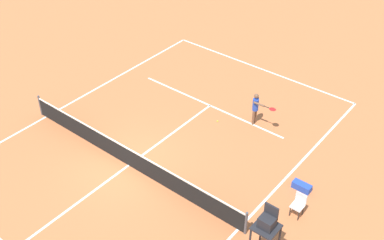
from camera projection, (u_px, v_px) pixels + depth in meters
ground_plane at (129, 165)px, 20.15m from camera, size 60.00×60.00×0.00m
court_lines at (129, 165)px, 20.15m from camera, size 11.21×20.75×0.01m
tennis_net at (128, 156)px, 19.86m from camera, size 11.81×0.10×1.07m
player_serving at (256, 107)px, 21.94m from camera, size 1.26×0.52×1.63m
tennis_ball at (217, 121)px, 22.61m from camera, size 0.07×0.07×0.07m
umpire_chair at (267, 226)px, 15.38m from camera, size 0.80×0.80×2.41m
courtside_chair_mid at (299, 204)px, 17.63m from camera, size 0.44×0.46×0.95m
equipment_bag at (302, 186)px, 18.91m from camera, size 0.76×0.32×0.30m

